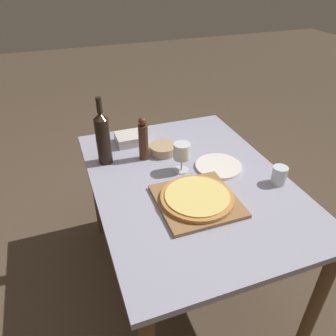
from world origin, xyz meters
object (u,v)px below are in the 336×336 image
Objects in this scene: wine_bottle at (103,137)px; small_bowl at (163,149)px; wine_glass at (182,152)px; pepper_mill at (143,140)px; pizza at (197,197)px.

small_bowl is at bearing -3.07° from wine_bottle.
pepper_mill is at bearing 129.23° from wine_glass.
small_bowl is (0.31, -0.02, -0.12)m from wine_bottle.
small_bowl is at bearing 99.08° from wine_glass.
wine_bottle reaches higher than small_bowl.
wine_bottle is 0.21m from pepper_mill.
pepper_mill is 1.55× the size of wine_glass.
pepper_mill is 0.23m from wine_glass.
pizza is 0.46m from pepper_mill.
pizza is 2.20× the size of small_bowl.
pepper_mill is (0.20, -0.04, -0.03)m from wine_bottle.
small_bowl is (-0.03, 0.20, -0.08)m from wine_glass.
wine_bottle is (-0.31, 0.47, 0.12)m from pizza.
wine_bottle is at bearing 123.61° from pizza.
pepper_mill is at bearing 104.57° from pizza.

